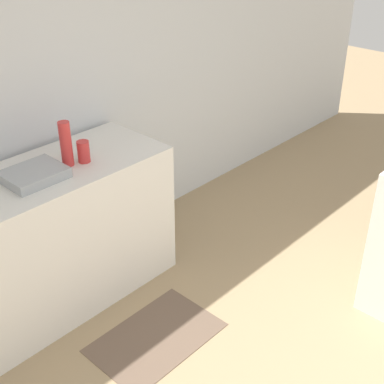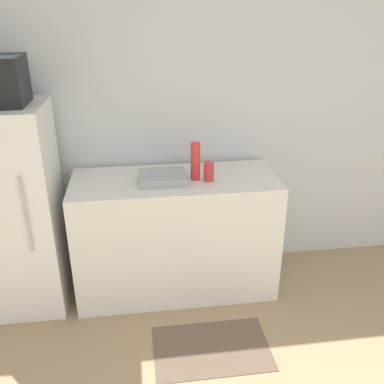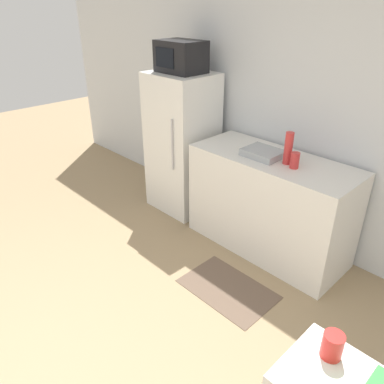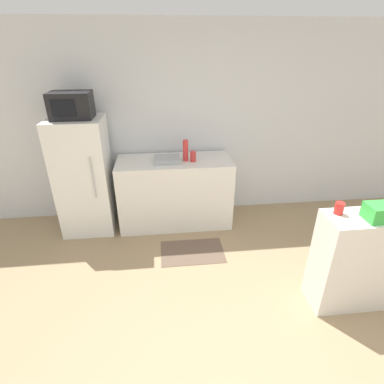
{
  "view_description": "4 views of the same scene",
  "coord_description": "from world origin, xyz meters",
  "views": [
    {
      "loc": [
        -1.66,
        0.11,
        2.38
      ],
      "look_at": [
        0.06,
        1.72,
        1.03
      ],
      "focal_mm": 50.0,
      "sensor_mm": 36.0,
      "label": 1
    },
    {
      "loc": [
        -0.5,
        -0.24,
        2.13
      ],
      "look_at": [
        -0.17,
        2.13,
        1.05
      ],
      "focal_mm": 40.0,
      "sensor_mm": 36.0,
      "label": 2
    },
    {
      "loc": [
        1.45,
        0.0,
        2.19
      ],
      "look_at": [
        -0.36,
        1.76,
        0.87
      ],
      "focal_mm": 35.0,
      "sensor_mm": 36.0,
      "label": 3
    },
    {
      "loc": [
        -0.4,
        -1.05,
        2.34
      ],
      "look_at": [
        -0.08,
        1.85,
        0.85
      ],
      "focal_mm": 28.0,
      "sensor_mm": 36.0,
      "label": 4
    }
  ],
  "objects": [
    {
      "name": "counter",
      "position": [
        -0.23,
        2.63,
        0.47
      ],
      "size": [
        1.51,
        0.62,
        0.94
      ],
      "primitive_type": "cube",
      "color": "silver",
      "rests_on": "ground_plane"
    },
    {
      "name": "bottle_short",
      "position": [
        0.01,
        2.57,
        1.01
      ],
      "size": [
        0.07,
        0.07,
        0.13
      ],
      "primitive_type": "cylinder",
      "color": "red",
      "rests_on": "counter"
    },
    {
      "name": "refrigerator",
      "position": [
        -1.4,
        2.61,
        0.76
      ],
      "size": [
        0.65,
        0.59,
        1.52
      ],
      "color": "white",
      "rests_on": "ground_plane"
    },
    {
      "name": "kitchen_rug",
      "position": [
        -0.07,
        1.9,
        0.0
      ],
      "size": [
        0.77,
        0.5,
        0.01
      ],
      "primitive_type": "cube",
      "color": "brown",
      "rests_on": "ground_plane"
    },
    {
      "name": "wall_back",
      "position": [
        0.0,
        3.01,
        1.3
      ],
      "size": [
        8.0,
        0.06,
        2.6
      ],
      "primitive_type": "cube",
      "color": "silver",
      "rests_on": "ground_plane"
    },
    {
      "name": "sink_basin",
      "position": [
        -0.32,
        2.59,
        0.97
      ],
      "size": [
        0.33,
        0.27,
        0.06
      ],
      "primitive_type": "cube",
      "color": "#9EA3A8",
      "rests_on": "counter"
    },
    {
      "name": "bottle_tall",
      "position": [
        -0.08,
        2.6,
        1.08
      ],
      "size": [
        0.07,
        0.07,
        0.27
      ],
      "primitive_type": "cylinder",
      "color": "red",
      "rests_on": "counter"
    }
  ]
}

